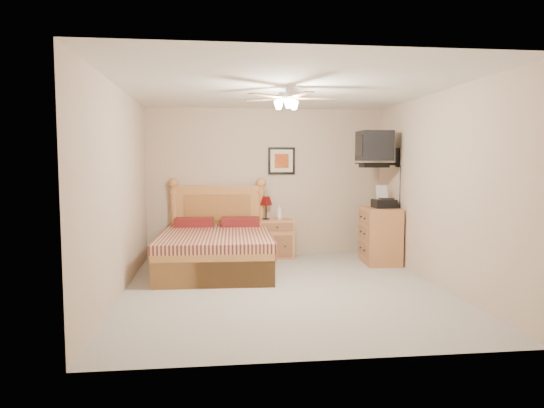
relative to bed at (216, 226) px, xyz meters
The scene contains 17 objects.
floor 1.56m from the bed, 52.59° to the right, with size 4.50×4.50×0.00m, color #A29C92.
ceiling 2.31m from the bed, 52.59° to the right, with size 4.00×4.50×0.04m, color white.
wall_back 1.53m from the bed, 52.84° to the left, with size 4.00×0.04×2.50m, color #C0A78D.
wall_front 3.53m from the bed, 75.74° to the right, with size 4.00×0.04×2.50m, color #C0A78D.
wall_left 1.70m from the bed, 135.59° to the right, with size 0.04×4.50×2.50m, color #C0A78D.
wall_right 3.12m from the bed, 21.41° to the right, with size 0.04×4.50×2.50m, color #C0A78D.
bed is the anchor object (origin of this frame).
nightstand 1.37m from the bed, 41.91° to the left, with size 0.59×0.44×0.64m, color #C47943.
table_lamp 1.27m from the bed, 48.17° to the left, with size 0.21×0.21×0.38m, color #5D0909, non-canonical shape.
lotion_bottle 1.41m from the bed, 40.67° to the left, with size 0.10×0.10×0.26m, color white.
framed_picture 1.84m from the bed, 44.57° to the left, with size 0.46×0.04×0.46m, color black.
dresser 2.61m from the bed, ahead, with size 0.52×0.75×0.88m, color #A16237.
fax_machine 2.66m from the bed, ahead, with size 0.33×0.35×0.35m, color black, non-canonical shape.
magazine_lower 2.65m from the bed, 10.08° to the left, with size 0.21×0.29×0.03m, color beige.
magazine_upper 2.67m from the bed, ahead, with size 0.19×0.26×0.02m, color gray.
wall_tv 2.85m from the bed, ahead, with size 0.56×0.46×0.58m, color black, non-canonical shape.
ceiling_fan 2.31m from the bed, 57.02° to the right, with size 1.14×1.14×0.28m, color silver, non-canonical shape.
Camera 1 is at (-0.86, -5.97, 1.61)m, focal length 32.00 mm.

